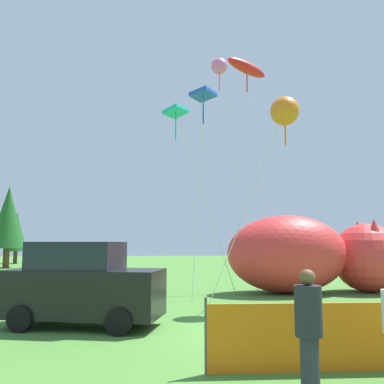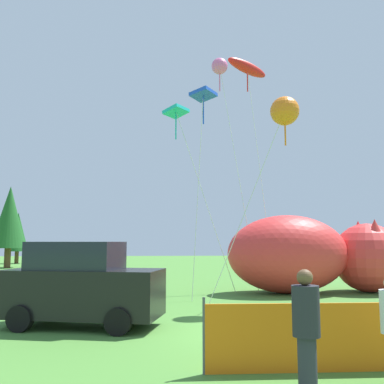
# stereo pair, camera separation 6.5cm
# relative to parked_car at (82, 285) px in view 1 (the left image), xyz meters

# --- Properties ---
(ground_plane) EXTENTS (120.00, 120.00, 0.00)m
(ground_plane) POSITION_rel_parked_car_xyz_m (4.31, -0.97, -1.12)
(ground_plane) COLOR #477F33
(parked_car) EXTENTS (4.53, 2.74, 2.29)m
(parked_car) POSITION_rel_parked_car_xyz_m (0.00, 0.00, 0.00)
(parked_car) COLOR black
(parked_car) RESTS_ON ground
(inflatable_cat) EXTENTS (8.16, 3.65, 3.49)m
(inflatable_cat) POSITION_rel_parked_car_xyz_m (9.03, 6.95, 0.49)
(inflatable_cat) COLOR red
(inflatable_cat) RESTS_ON ground
(safety_fence) EXTENTS (6.44, 0.21, 1.31)m
(safety_fence) POSITION_rel_parked_car_xyz_m (6.06, -4.49, -0.52)
(safety_fence) COLOR orange
(safety_fence) RESTS_ON ground
(spectator_in_blue_shirt) EXTENTS (0.41, 0.41, 1.88)m
(spectator_in_blue_shirt) POSITION_rel_parked_car_xyz_m (4.24, -5.72, -0.09)
(spectator_in_blue_shirt) COLOR #2D2D38
(spectator_in_blue_shirt) RESTS_ON ground
(kite_red_lizard) EXTENTS (2.70, 3.40, 11.86)m
(kite_red_lizard) POSITION_rel_parked_car_xyz_m (6.75, 9.26, 10.28)
(kite_red_lizard) COLOR silver
(kite_red_lizard) RESTS_ON ground
(kite_blue_box) EXTENTS (1.28, 1.37, 8.74)m
(kite_blue_box) POSITION_rel_parked_car_xyz_m (3.97, 5.49, 7.27)
(kite_blue_box) COLOR silver
(kite_blue_box) RESTS_ON ground
(kite_teal_diamond) EXTENTS (3.43, 1.28, 8.41)m
(kite_teal_diamond) POSITION_rel_parked_car_xyz_m (2.92, 6.89, 6.92)
(kite_teal_diamond) COLOR silver
(kite_teal_diamond) RESTS_ON ground
(kite_pink_octopus) EXTENTS (1.98, 1.40, 11.46)m
(kite_pink_octopus) POSITION_rel_parked_car_xyz_m (5.13, 8.28, 9.87)
(kite_pink_octopus) COLOR silver
(kite_pink_octopus) RESTS_ON ground
(kite_orange_flower) EXTENTS (3.47, 1.07, 7.63)m
(kite_orange_flower) POSITION_rel_parked_car_xyz_m (6.70, 2.89, 5.96)
(kite_orange_flower) COLOR silver
(kite_orange_flower) RESTS_ON ground
(horizon_tree_west) EXTENTS (3.06, 3.06, 7.30)m
(horizon_tree_west) POSITION_rel_parked_car_xyz_m (-11.13, 27.58, 3.37)
(horizon_tree_west) COLOR brown
(horizon_tree_west) RESTS_ON ground
(horizon_tree_mid) EXTENTS (2.27, 2.27, 5.43)m
(horizon_tree_mid) POSITION_rel_parked_car_xyz_m (-12.75, 35.31, 2.21)
(horizon_tree_mid) COLOR brown
(horizon_tree_mid) RESTS_ON ground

